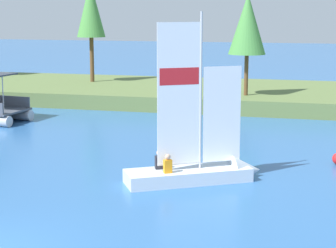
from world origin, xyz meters
name	(u,v)px	position (x,y,z in m)	size (l,w,h in m)	color
shore_bank	(194,93)	(0.00, 27.33, 0.46)	(80.00, 11.22, 0.93)	#5B703D
shoreline_tree_midleft	(91,10)	(-7.82, 28.33, 6.10)	(2.04, 2.04, 7.23)	brown
shoreline_tree_centre	(247,24)	(3.89, 24.07, 5.24)	(2.27, 2.27, 6.16)	brown
sailboat	(208,167)	(4.42, 8.27, 0.49)	(5.05, 3.70, 6.44)	silver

